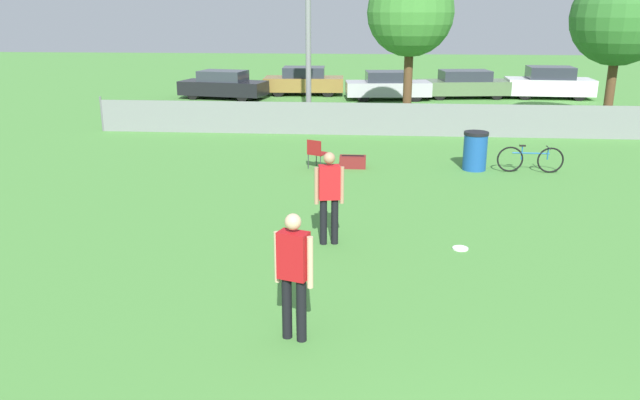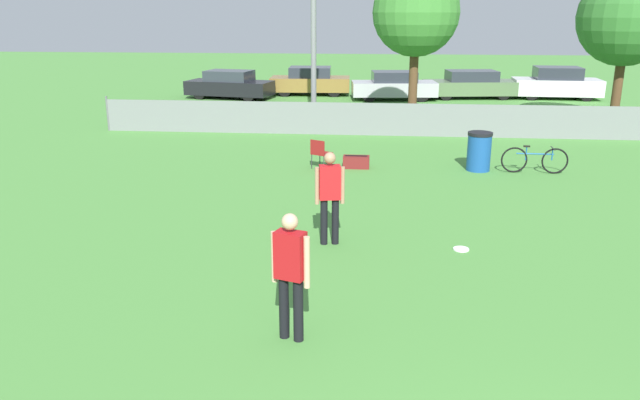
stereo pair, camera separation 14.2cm
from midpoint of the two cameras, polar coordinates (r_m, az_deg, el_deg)
name	(u,v)px [view 2 (the right image)]	position (r m, az deg, el deg)	size (l,w,h in m)	color
fence_backline	(427,120)	(21.37, 9.90, 7.21)	(22.27, 0.07, 1.21)	gray
tree_near_pole	(416,13)	(23.10, 8.96, 16.52)	(3.07, 3.07, 5.54)	brown
tree_far_right	(627,18)	(24.49, 26.41, 14.69)	(3.29, 3.29, 5.49)	brown
player_defender_red	(330,192)	(11.06, 1.27, 0.71)	(0.52, 0.29, 1.70)	black
player_thrower_red	(291,269)	(7.83, -2.19, -6.31)	(0.51, 0.33, 1.70)	black
frisbee_disc	(461,249)	(11.37, 13.13, -4.39)	(0.28, 0.28, 0.03)	white
folding_chair_sideline	(320,152)	(16.64, 0.26, 4.43)	(0.60, 0.60, 0.80)	#333338
bicycle_sideline	(535,160)	(17.17, 19.25, 3.48)	(1.70, 0.44, 0.73)	black
trash_bin	(479,151)	(17.01, 14.57, 4.34)	(0.65, 0.65, 1.02)	#194C99
gear_bag_sideline	(356,162)	(16.86, 3.57, 3.49)	(0.70, 0.39, 0.34)	maroon
parked_car_dark	(230,85)	(30.80, -8.13, 10.37)	(4.32, 2.39, 1.33)	black
parked_car_tan	(310,81)	(31.91, -0.77, 10.82)	(4.03, 2.03, 1.38)	black
parked_car_silver	(394,86)	(30.22, 6.91, 10.32)	(4.10, 2.11, 1.33)	black
parked_car_olive	(471,85)	(31.48, 13.77, 10.20)	(4.63, 2.30, 1.32)	black
parked_car_white	(556,84)	(32.54, 20.93, 9.91)	(4.09, 2.03, 1.50)	black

